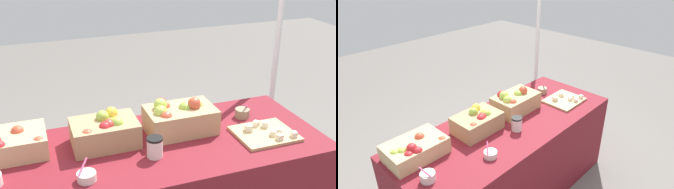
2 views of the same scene
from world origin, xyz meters
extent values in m
cube|color=maroon|center=(0.00, 0.00, 0.37)|extent=(1.90, 0.76, 0.74)
cube|color=tan|center=(-0.73, 0.17, 0.80)|extent=(0.39, 0.27, 0.12)
sphere|color=#D14C33|center=(-0.67, 0.19, 0.85)|extent=(0.07, 0.07, 0.07)
sphere|color=#D14C33|center=(-0.58, 0.07, 0.83)|extent=(0.07, 0.07, 0.07)
sphere|color=red|center=(-0.82, 0.08, 0.84)|extent=(0.07, 0.07, 0.07)
sphere|color=red|center=(-0.77, 0.07, 0.85)|extent=(0.07, 0.07, 0.07)
sphere|color=#99B742|center=(-0.87, 0.16, 0.84)|extent=(0.07, 0.07, 0.07)
sphere|color=red|center=(-0.78, 0.10, 0.86)|extent=(0.07, 0.07, 0.07)
sphere|color=#B2C64C|center=(-0.83, 0.14, 0.84)|extent=(0.07, 0.07, 0.07)
cube|color=tan|center=(-0.24, 0.10, 0.81)|extent=(0.35, 0.24, 0.14)
sphere|color=gold|center=(-0.18, 0.08, 0.87)|extent=(0.07, 0.07, 0.07)
sphere|color=#99B742|center=(-0.18, 0.06, 0.87)|extent=(0.07, 0.07, 0.07)
sphere|color=#B2332D|center=(-0.22, 0.06, 0.87)|extent=(0.07, 0.07, 0.07)
sphere|color=#99B742|center=(-0.21, 0.18, 0.86)|extent=(0.07, 0.07, 0.07)
sphere|color=gold|center=(-0.18, 0.18, 0.88)|extent=(0.07, 0.07, 0.07)
sphere|color=#D14C33|center=(-0.34, 0.02, 0.85)|extent=(0.07, 0.07, 0.07)
sphere|color=#99B742|center=(-0.24, 0.14, 0.89)|extent=(0.07, 0.07, 0.07)
sphere|color=red|center=(-0.24, 0.05, 0.86)|extent=(0.07, 0.07, 0.07)
cube|color=tan|center=(0.20, 0.10, 0.81)|extent=(0.39, 0.25, 0.14)
sphere|color=#B2C64C|center=(0.07, 0.08, 0.89)|extent=(0.08, 0.08, 0.08)
sphere|color=#D14C33|center=(0.12, 0.16, 0.87)|extent=(0.08, 0.08, 0.08)
sphere|color=gold|center=(0.23, 0.09, 0.85)|extent=(0.08, 0.08, 0.08)
sphere|color=#99B742|center=(0.22, 0.10, 0.88)|extent=(0.08, 0.08, 0.08)
sphere|color=red|center=(0.11, 0.18, 0.89)|extent=(0.08, 0.08, 0.08)
sphere|color=#B2C64C|center=(0.09, 0.14, 0.90)|extent=(0.08, 0.08, 0.08)
sphere|color=#D14C33|center=(0.27, 0.09, 0.91)|extent=(0.08, 0.08, 0.08)
sphere|color=#D14C33|center=(0.09, 0.04, 0.87)|extent=(0.08, 0.08, 0.08)
sphere|color=#B2C64C|center=(0.30, 0.11, 0.87)|extent=(0.08, 0.08, 0.08)
cube|color=tan|center=(0.62, -0.11, 0.75)|extent=(0.33, 0.28, 0.02)
cube|color=beige|center=(0.66, -0.05, 0.77)|extent=(0.05, 0.05, 0.03)
cube|color=beige|center=(0.66, -0.21, 0.77)|extent=(0.03, 0.03, 0.03)
cube|color=beige|center=(0.62, -0.02, 0.77)|extent=(0.04, 0.04, 0.03)
cube|color=beige|center=(0.55, -0.06, 0.78)|extent=(0.05, 0.05, 0.04)
cube|color=beige|center=(0.70, -0.15, 0.77)|extent=(0.04, 0.04, 0.03)
cube|color=beige|center=(0.65, -0.16, 0.77)|extent=(0.04, 0.04, 0.03)
cube|color=beige|center=(0.75, -0.21, 0.77)|extent=(0.04, 0.04, 0.03)
cylinder|color=silver|center=(-0.39, -0.20, 0.76)|extent=(0.09, 0.09, 0.04)
cylinder|color=#EA598C|center=(-0.41, -0.19, 0.81)|extent=(0.07, 0.07, 0.07)
cylinder|color=gray|center=(0.62, 0.14, 0.77)|extent=(0.09, 0.09, 0.05)
cylinder|color=#EA598C|center=(0.63, 0.13, 0.82)|extent=(0.07, 0.08, 0.06)
cylinder|color=silver|center=(-0.80, -0.09, 0.77)|extent=(0.09, 0.09, 0.05)
cylinder|color=#EA598C|center=(-0.82, -0.10, 0.82)|extent=(0.04, 0.09, 0.05)
cylinder|color=silver|center=(-0.03, -0.11, 0.79)|extent=(0.08, 0.08, 0.10)
cylinder|color=black|center=(-0.03, -0.11, 0.84)|extent=(0.08, 0.08, 0.01)
cylinder|color=white|center=(1.20, 0.67, 0.99)|extent=(0.04, 0.04, 1.97)
camera|label=1|loc=(-0.58, -1.84, 1.86)|focal=43.93mm
camera|label=2|loc=(-1.47, -1.37, 2.00)|focal=31.67mm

